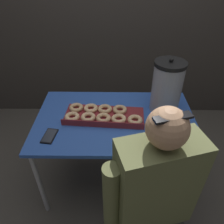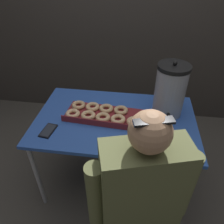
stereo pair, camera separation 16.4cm
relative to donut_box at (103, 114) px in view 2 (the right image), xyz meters
name	(u,v)px [view 2 (the right image)]	position (x,y,z in m)	size (l,w,h in m)	color
ground_plane	(115,177)	(0.10, -0.01, -0.74)	(12.00, 12.00, 0.00)	#4C473F
back_wall	(130,12)	(0.10, 1.14, 0.50)	(6.00, 0.11, 2.47)	#38332D
folding_table	(115,123)	(0.10, -0.01, -0.07)	(1.22, 0.77, 0.72)	#2D56B2
donut_box	(103,114)	(0.00, 0.00, 0.00)	(0.63, 0.30, 0.05)	maroon
coffee_urn	(170,90)	(0.49, 0.12, 0.18)	(0.23, 0.26, 0.43)	#939399
cell_phone	(48,131)	(-0.36, -0.22, -0.02)	(0.10, 0.16, 0.01)	black
person_seated	(140,205)	(0.32, -0.62, -0.15)	(0.57, 0.33, 1.24)	#33332D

